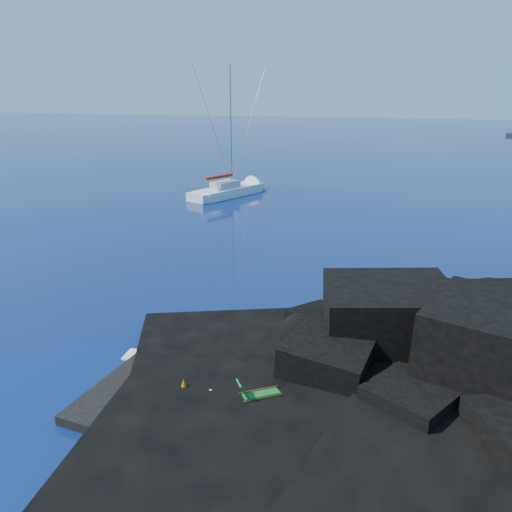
{
  "coord_description": "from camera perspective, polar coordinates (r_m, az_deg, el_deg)",
  "views": [
    {
      "loc": [
        10.1,
        -13.29,
        10.36
      ],
      "look_at": [
        2.95,
        10.87,
        2.0
      ],
      "focal_mm": 35.0,
      "sensor_mm": 36.0,
      "label": 1
    }
  ],
  "objects": [
    {
      "name": "sailboat",
      "position": [
        52.33,
        -3.15,
        6.91
      ],
      "size": [
        7.29,
        12.26,
        12.85
      ],
      "primitive_type": null,
      "rotation": [
        0.0,
        0.0,
        -0.41
      ],
      "color": "white",
      "rests_on": "ground"
    },
    {
      "name": "ground",
      "position": [
        19.65,
        -18.11,
        -14.49
      ],
      "size": [
        400.0,
        400.0,
        0.0
      ],
      "primitive_type": "plane",
      "color": "#04133F",
      "rests_on": "ground"
    },
    {
      "name": "towel",
      "position": [
        17.85,
        -6.79,
        -15.8
      ],
      "size": [
        2.03,
        1.62,
        0.05
      ],
      "primitive_type": "cube",
      "rotation": [
        0.0,
        0.0,
        0.48
      ],
      "color": "beige",
      "rests_on": "beach"
    },
    {
      "name": "headland",
      "position": [
        19.52,
        23.16,
        -15.36
      ],
      "size": [
        24.0,
        24.0,
        3.6
      ],
      "primitive_type": null,
      "color": "black",
      "rests_on": "ground"
    },
    {
      "name": "deck_chair",
      "position": [
        17.32,
        0.59,
        -14.97
      ],
      "size": [
        1.54,
        1.34,
        0.99
      ],
      "primitive_type": null,
      "rotation": [
        0.0,
        0.0,
        0.61
      ],
      "color": "#176B20",
      "rests_on": "beach"
    },
    {
      "name": "surf_foam",
      "position": [
        21.63,
        0.81,
        -10.26
      ],
      "size": [
        10.0,
        8.0,
        0.06
      ],
      "primitive_type": null,
      "color": "white",
      "rests_on": "ground"
    },
    {
      "name": "distant_boat_a",
      "position": [
        139.5,
        27.02,
        12.16
      ],
      "size": [
        2.68,
        5.2,
        0.66
      ],
      "primitive_type": "cube",
      "rotation": [
        0.0,
        0.0,
        -0.24
      ],
      "color": "#29292E",
      "rests_on": "ground"
    },
    {
      "name": "sunbather",
      "position": [
        17.77,
        -6.81,
        -15.4
      ],
      "size": [
        1.76,
        1.22,
        0.26
      ],
      "primitive_type": null,
      "rotation": [
        0.0,
        0.0,
        0.48
      ],
      "color": "tan",
      "rests_on": "towel"
    },
    {
      "name": "marker_cone",
      "position": [
        18.03,
        -8.23,
        -14.5
      ],
      "size": [
        0.42,
        0.42,
        0.57
      ],
      "primitive_type": "cone",
      "rotation": [
        0.0,
        0.0,
        -0.13
      ],
      "color": "#D2620B",
      "rests_on": "beach"
    },
    {
      "name": "beach",
      "position": [
        18.13,
        -4.81,
        -16.55
      ],
      "size": [
        9.08,
        6.86,
        0.7
      ],
      "primitive_type": "cube",
      "rotation": [
        0.0,
        0.0,
        -0.1
      ],
      "color": "black",
      "rests_on": "ground"
    }
  ]
}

